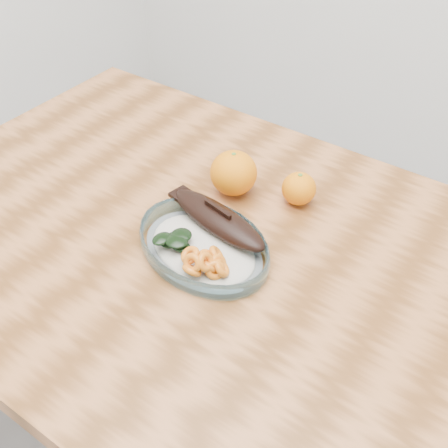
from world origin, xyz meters
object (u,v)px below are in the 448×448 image
Objects in this scene: orange_left at (234,173)px; orange_right at (299,189)px; plated_meal at (204,243)px; dining_table at (206,280)px.

orange_left reaches higher than orange_right.
orange_left reaches higher than plated_meal.
orange_left is at bearing 118.51° from plated_meal.
orange_left is 0.12m from orange_right.
dining_table is at bearing 135.35° from plated_meal.
plated_meal is at bearing -72.21° from orange_left.
orange_right reaches higher than dining_table.
orange_left is at bearing 104.89° from dining_table.
orange_left is (-0.04, 0.14, 0.14)m from dining_table.
plated_meal is 8.38× the size of orange_right.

